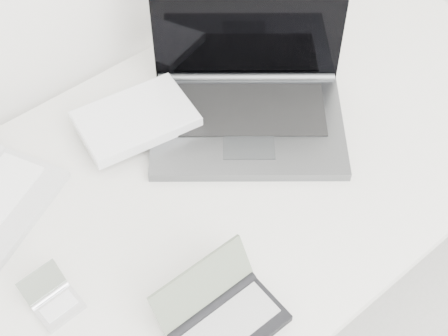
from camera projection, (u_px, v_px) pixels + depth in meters
desk at (223, 180)px, 1.33m from camera, size 1.60×0.80×0.73m
laptop_large at (225, 102)px, 1.34m from camera, size 0.58×0.50×0.28m
pda_silver at (54, 301)px, 1.09m from camera, size 0.08×0.10×0.06m
palmtop_charcoal at (223, 318)px, 1.07m from camera, size 0.19×0.15×0.10m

